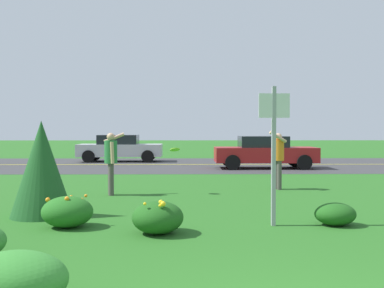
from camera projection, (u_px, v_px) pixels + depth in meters
name	position (u px, v px, depth m)	size (l,w,h in m)	color
ground_plane	(223.00, 191.00, 13.38)	(120.00, 120.00, 0.00)	#26601E
highway_strip	(207.00, 165.00, 23.26)	(120.00, 9.96, 0.01)	#38383A
highway_center_stripe	(207.00, 164.00, 23.26)	(120.00, 0.16, 0.00)	yellow
daylily_clump_front_left	(158.00, 217.00, 7.91)	(0.88, 0.90, 0.61)	#1E5619
daylily_clump_mid_center	(335.00, 214.00, 8.59)	(0.76, 0.66, 0.42)	#1E5619
daylily_clump_front_center	(67.00, 212.00, 8.40)	(0.92, 0.82, 0.59)	#23661E
daylily_clump_mid_left	(15.00, 280.00, 4.60)	(1.05, 0.87, 0.57)	#337F2D
sign_post_near_path	(274.00, 141.00, 8.51)	(0.56, 0.10, 2.54)	#93969B
evergreen_shrub_side	(42.00, 168.00, 9.46)	(1.25, 1.25, 1.94)	#1E5123
person_thrower_green_shirt	(111.00, 158.00, 12.50)	(0.57, 0.57, 1.68)	#287038
person_catcher_orange_shirt	(278.00, 156.00, 13.68)	(0.54, 0.56, 1.72)	orange
frisbee_lime	(175.00, 150.00, 12.70)	(0.28, 0.27, 0.14)	#8CD133
car_silver_center_left	(120.00, 148.00, 25.40)	(4.50, 2.00, 1.45)	#B7BABF
car_red_center_right	(264.00, 152.00, 21.04)	(4.50, 2.00, 1.45)	maroon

